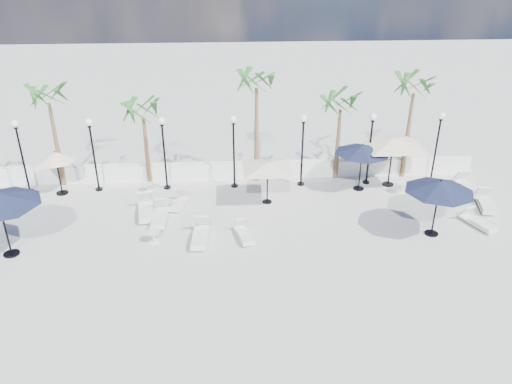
{
  "coord_description": "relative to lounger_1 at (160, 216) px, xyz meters",
  "views": [
    {
      "loc": [
        -0.3,
        -17.08,
        11.34
      ],
      "look_at": [
        0.9,
        2.75,
        1.5
      ],
      "focal_mm": 35.0,
      "sensor_mm": 36.0,
      "label": 1
    }
  ],
  "objects": [
    {
      "name": "lounger_3",
      "position": [
        0.78,
        1.41,
        -0.05
      ],
      "size": [
        0.92,
        1.73,
        0.62
      ],
      "rotation": [
        0.0,
        0.0,
        -0.25
      ],
      "color": "silver",
      "rests_on": "ground"
    },
    {
      "name": "lounger_6",
      "position": [
        14.32,
        -1.35,
        -0.03
      ],
      "size": [
        1.18,
        1.84,
        0.66
      ],
      "rotation": [
        0.0,
        0.0,
        0.39
      ],
      "color": "silver",
      "rests_on": "ground"
    },
    {
      "name": "side_table_2",
      "position": [
        11.96,
        2.17,
        0.08
      ],
      "size": [
        0.57,
        0.57,
        0.56
      ],
      "color": "silver",
      "rests_on": "ground"
    },
    {
      "name": "ground",
      "position": [
        3.48,
        -3.06,
        -0.25
      ],
      "size": [
        100.0,
        100.0,
        0.0
      ],
      "primitive_type": "plane",
      "color": "#AFAFAA",
      "rests_on": "ground"
    },
    {
      "name": "lamppost_3",
      "position": [
        3.48,
        3.44,
        2.24
      ],
      "size": [
        0.36,
        0.36,
        3.84
      ],
      "color": "black",
      "rests_on": "ground"
    },
    {
      "name": "palm_4",
      "position": [
        12.68,
        4.24,
        4.47
      ],
      "size": [
        2.6,
        2.6,
        5.7
      ],
      "color": "brown",
      "rests_on": "ground"
    },
    {
      "name": "lounger_2",
      "position": [
        -0.71,
        0.61,
        0.01
      ],
      "size": [
        1.01,
        2.2,
        0.79
      ],
      "rotation": [
        0.0,
        0.0,
        0.16
      ],
      "color": "silver",
      "rests_on": "ground"
    },
    {
      "name": "lamppost_1",
      "position": [
        -3.52,
        3.44,
        2.24
      ],
      "size": [
        0.36,
        0.36,
        3.84
      ],
      "color": "black",
      "rests_on": "ground"
    },
    {
      "name": "lounger_1",
      "position": [
        0.0,
        0.0,
        0.0
      ],
      "size": [
        0.67,
        2.03,
        0.76
      ],
      "rotation": [
        0.0,
        0.0,
        -0.0
      ],
      "color": "silver",
      "rests_on": "ground"
    },
    {
      "name": "parasol_cream_sq_b",
      "position": [
        11.57,
        3.14,
        2.34
      ],
      "size": [
        5.61,
        5.61,
        2.81
      ],
      "color": "black",
      "rests_on": "ground"
    },
    {
      "name": "balustrade",
      "position": [
        3.48,
        4.44,
        0.21
      ],
      "size": [
        26.0,
        0.3,
        1.01
      ],
      "color": "white",
      "rests_on": "ground"
    },
    {
      "name": "side_table_0",
      "position": [
        -0.95,
        3.14,
        0.02
      ],
      "size": [
        0.47,
        0.47,
        0.46
      ],
      "color": "silver",
      "rests_on": "ground"
    },
    {
      "name": "lamppost_0",
      "position": [
        -7.02,
        3.44,
        2.24
      ],
      "size": [
        0.36,
        0.36,
        3.84
      ],
      "color": "black",
      "rests_on": "ground"
    },
    {
      "name": "lounger_5",
      "position": [
        3.78,
        -1.74,
        -0.05
      ],
      "size": [
        0.9,
        1.74,
        0.62
      ],
      "rotation": [
        0.0,
        0.0,
        0.23
      ],
      "color": "silver",
      "rests_on": "ground"
    },
    {
      "name": "parasol_cream_small",
      "position": [
        -5.3,
        3.14,
        1.74
      ],
      "size": [
        1.9,
        1.9,
        2.33
      ],
      "color": "black",
      "rests_on": "ground"
    },
    {
      "name": "lounger_8",
      "position": [
        15.49,
        0.36,
        -0.01
      ],
      "size": [
        1.09,
        2.03,
        0.73
      ],
      "rotation": [
        0.0,
        0.0,
        -0.25
      ],
      "color": "silver",
      "rests_on": "ground"
    },
    {
      "name": "lamppost_5",
      "position": [
        10.48,
        3.44,
        2.24
      ],
      "size": [
        0.36,
        0.36,
        3.84
      ],
      "color": "black",
      "rests_on": "ground"
    },
    {
      "name": "lounger_7",
      "position": [
        15.48,
        2.15,
        0.01
      ],
      "size": [
        0.88,
        2.13,
        0.78
      ],
      "rotation": [
        0.0,
        0.0,
        0.1
      ],
      "color": "silver",
      "rests_on": "ground"
    },
    {
      "name": "parasol_cream_sq_a",
      "position": [
        5.04,
        1.55,
        1.85
      ],
      "size": [
        4.64,
        4.64,
        2.28
      ],
      "color": "black",
      "rests_on": "ground"
    },
    {
      "name": "palm_1",
      "position": [
        -1.02,
        4.24,
        3.5
      ],
      "size": [
        2.6,
        2.6,
        4.7
      ],
      "color": "brown",
      "rests_on": "ground"
    },
    {
      "name": "palm_3",
      "position": [
        8.98,
        4.24,
        3.7
      ],
      "size": [
        2.6,
        2.6,
        4.9
      ],
      "color": "brown",
      "rests_on": "ground"
    },
    {
      "name": "side_table_1",
      "position": [
        -0.06,
        -1.83,
        0.07
      ],
      "size": [
        0.56,
        0.56,
        0.54
      ],
      "color": "silver",
      "rests_on": "ground"
    },
    {
      "name": "palm_2",
      "position": [
        4.68,
        4.24,
        4.86
      ],
      "size": [
        2.6,
        2.6,
        6.1
      ],
      "color": "brown",
      "rests_on": "ground"
    },
    {
      "name": "lamppost_4",
      "position": [
        6.98,
        3.44,
        2.24
      ],
      "size": [
        0.36,
        0.36,
        3.84
      ],
      "color": "black",
      "rests_on": "ground"
    },
    {
      "name": "lamppost_6",
      "position": [
        13.98,
        3.44,
        2.24
      ],
      "size": [
        0.36,
        0.36,
        3.84
      ],
      "color": "black",
      "rests_on": "ground"
    },
    {
      "name": "lounger_4",
      "position": [
        1.91,
        -1.81,
        0.0
      ],
      "size": [
        0.78,
        2.07,
        0.76
      ],
      "rotation": [
        0.0,
        0.0,
        -0.06
      ],
      "color": "silver",
      "rests_on": "ground"
    },
    {
      "name": "parasol_navy_right",
      "position": [
        11.99,
        -1.9,
        2.05
      ],
      "size": [
        2.93,
        2.93,
        2.63
      ],
      "color": "black",
      "rests_on": "ground"
    },
    {
      "name": "lamppost_2",
      "position": [
        -0.02,
        3.44,
        2.24
      ],
      "size": [
        0.36,
        0.36,
        3.84
      ],
      "color": "black",
      "rests_on": "ground"
    },
    {
      "name": "parasol_navy_mid",
      "position": [
        9.9,
        2.74,
        1.95
      ],
      "size": [
        2.8,
        2.8,
        2.51
      ],
      "color": "black",
      "rests_on": "ground"
    },
    {
      "name": "palm_0",
      "position": [
        -5.52,
        4.24,
        4.28
      ],
      "size": [
        2.6,
        2.6,
        5.5
      ],
      "color": "brown",
      "rests_on": "ground"
    }
  ]
}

